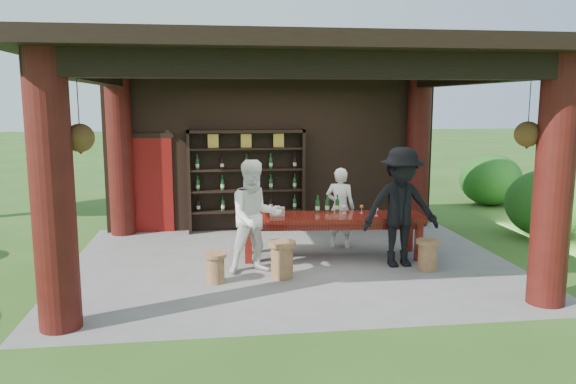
{
  "coord_description": "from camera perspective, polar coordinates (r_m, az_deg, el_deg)",
  "views": [
    {
      "loc": [
        -1.29,
        -9.15,
        2.7
      ],
      "look_at": [
        0.0,
        0.4,
        1.15
      ],
      "focal_mm": 35.0,
      "sensor_mm": 36.0,
      "label": 1
    }
  ],
  "objects": [
    {
      "name": "stool_near_right",
      "position": [
        9.4,
        13.99,
        -6.15
      ],
      "size": [
        0.38,
        0.38,
        0.5
      ],
      "rotation": [
        0.0,
        0.0,
        0.11
      ],
      "color": "brown",
      "rests_on": "ground"
    },
    {
      "name": "napkin_basket",
      "position": [
        9.74,
        -1.11,
        -2.0
      ],
      "size": [
        0.27,
        0.2,
        0.14
      ],
      "primitive_type": "cube",
      "rotation": [
        0.0,
        0.0,
        -0.08
      ],
      "color": "#BF6672",
      "rests_on": "tasting_table"
    },
    {
      "name": "host",
      "position": [
        10.51,
        5.32,
        -1.59
      ],
      "size": [
        0.65,
        0.56,
        1.5
      ],
      "primitive_type": "imported",
      "rotation": [
        0.0,
        0.0,
        2.71
      ],
      "color": "white",
      "rests_on": "ground"
    },
    {
      "name": "stool_far_left",
      "position": [
        8.59,
        -7.41,
        -7.58
      ],
      "size": [
        0.35,
        0.35,
        0.46
      ],
      "rotation": [
        0.0,
        0.0,
        0.17
      ],
      "color": "brown",
      "rests_on": "ground"
    },
    {
      "name": "table_glasses",
      "position": [
        9.94,
        8.28,
        -1.83
      ],
      "size": [
        0.94,
        0.37,
        0.15
      ],
      "color": "silver",
      "rests_on": "tasting_table"
    },
    {
      "name": "wine_shelf",
      "position": [
        11.74,
        -4.21,
        1.14
      ],
      "size": [
        2.42,
        0.37,
        2.13
      ],
      "color": "black",
      "rests_on": "ground"
    },
    {
      "name": "shrubs",
      "position": [
        10.9,
        10.83,
        -2.41
      ],
      "size": [
        15.69,
        8.89,
        1.36
      ],
      "color": "#194C14",
      "rests_on": "ground"
    },
    {
      "name": "table_bottles",
      "position": [
        10.07,
        4.03,
        -1.16
      ],
      "size": [
        0.45,
        0.11,
        0.31
      ],
      "color": "#194C1E",
      "rests_on": "tasting_table"
    },
    {
      "name": "guest_man",
      "position": [
        9.4,
        11.4,
        -1.54
      ],
      "size": [
        1.3,
        0.77,
        1.98
      ],
      "primitive_type": "imported",
      "rotation": [
        0.0,
        0.0,
        0.03
      ],
      "color": "black",
      "rests_on": "ground"
    },
    {
      "name": "trees",
      "position": [
        11.56,
        20.41,
        11.88
      ],
      "size": [
        20.54,
        10.37,
        4.8
      ],
      "color": "#3F2819",
      "rests_on": "ground"
    },
    {
      "name": "stool_near_left",
      "position": [
        8.75,
        -0.61,
        -6.77
      ],
      "size": [
        0.44,
        0.44,
        0.57
      ],
      "rotation": [
        0.0,
        0.0,
        -0.26
      ],
      "color": "brown",
      "rests_on": "ground"
    },
    {
      "name": "pavilion",
      "position": [
        9.68,
        -0.1,
        5.76
      ],
      "size": [
        7.5,
        6.0,
        3.6
      ],
      "color": "slate",
      "rests_on": "ground"
    },
    {
      "name": "guest_woman",
      "position": [
        8.89,
        -3.38,
        -2.53
      ],
      "size": [
        1.0,
        0.85,
        1.81
      ],
      "primitive_type": "imported",
      "rotation": [
        0.0,
        0.0,
        0.2
      ],
      "color": "white",
      "rests_on": "ground"
    },
    {
      "name": "ground",
      "position": [
        9.63,
        0.32,
        -7.15
      ],
      "size": [
        90.0,
        90.0,
        0.0
      ],
      "primitive_type": "plane",
      "color": "#2D5119",
      "rests_on": "ground"
    },
    {
      "name": "tasting_table",
      "position": [
        9.85,
        4.5,
        -3.02
      ],
      "size": [
        3.22,
        1.05,
        0.75
      ],
      "rotation": [
        0.0,
        0.0,
        -0.08
      ],
      "color": "#60130D",
      "rests_on": "ground"
    }
  ]
}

